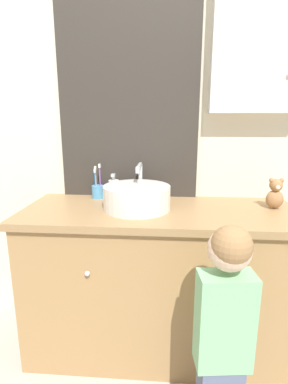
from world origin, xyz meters
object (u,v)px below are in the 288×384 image
Objects in this scene: sink_basin at (137,197)px; child_figure at (224,322)px; soap_dispenser at (114,188)px; teddy_bear at (275,194)px; toothbrush_holder at (98,190)px.

child_figure is at bearing -53.33° from sink_basin.
teddy_bear reaches higher than soap_dispenser.
soap_dispenser is (-0.16, 0.22, -0.01)m from sink_basin.
sink_basin is at bearing 126.67° from child_figure.
toothbrush_holder is at bearing -165.16° from soap_dispenser.
sink_basin is 0.70m from child_figure.
toothbrush_holder is 0.22× the size of child_figure.
child_figure is 0.73m from teddy_bear.
sink_basin is 0.31m from toothbrush_holder.
teddy_bear is at bearing -10.36° from soap_dispenser.
soap_dispenser is at bearing 169.64° from teddy_bear.
soap_dispenser is (0.09, 0.02, 0.01)m from toothbrush_holder.
child_figure is at bearing -53.52° from soap_dispenser.
soap_dispenser is 0.94m from child_figure.
teddy_bear is (0.94, -0.13, 0.03)m from toothbrush_holder.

